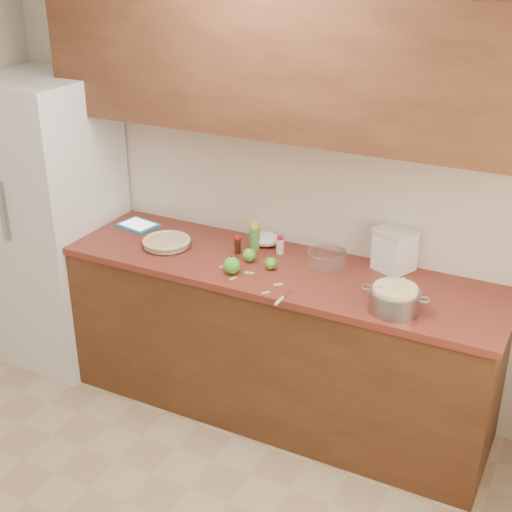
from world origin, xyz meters
The scene contains 22 objects.
room_shell centered at (0.00, 0.00, 1.30)m, with size 3.60×3.60×3.60m.
counter_run centered at (0.00, 1.48, 0.46)m, with size 2.64×0.68×0.92m.
upper_cabinets centered at (0.00, 1.63, 1.95)m, with size 2.60×0.34×0.70m, color brown.
fridge centered at (-1.44, 1.44, 0.90)m, with size 0.70×0.70×1.80m, color silver.
pie centered at (-0.58, 1.43, 0.94)m, with size 0.28×0.28×0.05m.
colander centered at (0.79, 1.29, 0.98)m, with size 0.33×0.24×0.12m.
flour_canister centered at (0.66, 1.73, 1.04)m, with size 0.25×0.25×0.23m.
tablet centered at (-0.90, 1.60, 0.93)m, with size 0.26×0.21×0.02m.
paring_knife centered at (0.28, 1.13, 0.93)m, with size 0.02×0.16×0.02m.
lemon_bottle centered at (-0.12, 1.62, 1.00)m, with size 0.06×0.06×0.16m.
cinnamon_shaker centered at (0.04, 1.63, 0.97)m, with size 0.04×0.04×0.10m.
vanilla_bottle centered at (-0.17, 1.53, 0.97)m, with size 0.04×0.04×0.10m.
mixing_bowl centered at (0.32, 1.62, 0.96)m, with size 0.21×0.21×0.08m.
paper_towel centered at (-0.09, 1.70, 0.96)m, with size 0.18×0.15×0.08m, color white.
apple_left centered at (-0.07, 1.46, 0.96)m, with size 0.08×0.08×0.09m.
apple_center centered at (0.08, 1.43, 0.95)m, with size 0.07×0.07×0.08m.
apple_front centered at (-0.08, 1.29, 0.97)m, with size 0.09×0.09×0.10m.
peel_a centered at (-0.05, 1.24, 0.92)m, with size 0.04×0.02×0.00m, color #92C660.
peel_b centered at (0.18, 1.18, 0.92)m, with size 0.04×0.02×0.00m, color #92C660.
peel_c centered at (0.00, 1.33, 0.92)m, with size 0.05×0.02×0.00m, color #92C660.
peel_d centered at (-0.16, 1.34, 0.92)m, with size 0.04×0.02×0.00m, color #92C660.
peel_e centered at (0.19, 1.28, 0.92)m, with size 0.05×0.02×0.00m, color #92C660.
Camera 1 is at (1.55, -1.64, 2.58)m, focal length 50.00 mm.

